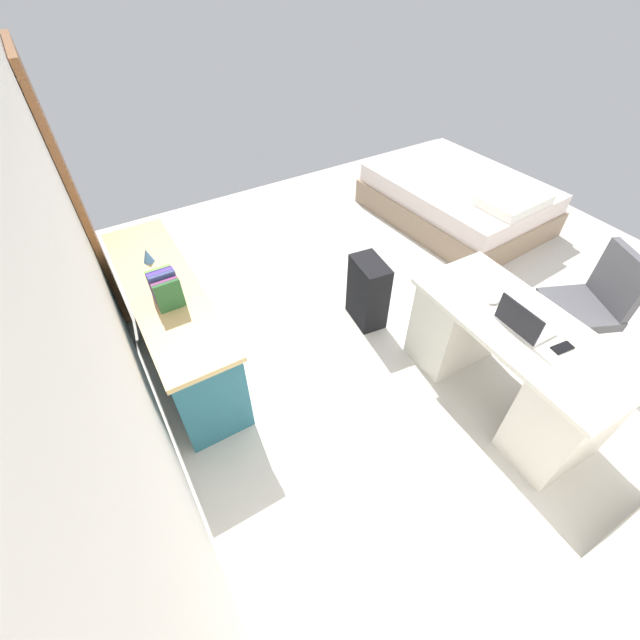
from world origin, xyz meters
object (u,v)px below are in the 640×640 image
object	(u,v)px
office_chair	(583,312)
credenza	(175,324)
laptop	(523,323)
desk	(507,361)
suitcase_black	(368,292)
cell_phone_near_laptop	(562,348)
computer_mouse	(494,300)
bed	(457,199)
figurine_small	(147,256)

from	to	relation	value
office_chair	credenza	xyz separation A→B (m)	(1.54, 2.70, -0.05)
laptop	desk	bearing A→B (deg)	-81.27
office_chair	suitcase_black	distance (m)	1.65
suitcase_black	cell_phone_near_laptop	bearing A→B (deg)	-158.52
desk	cell_phone_near_laptop	size ratio (longest dim) A/B	10.70
office_chair	computer_mouse	xyz separation A→B (m)	(0.22, 0.86, 0.35)
laptop	cell_phone_near_laptop	size ratio (longest dim) A/B	2.32
bed	figurine_small	xyz separation A→B (m)	(-0.12, 3.39, 0.55)
credenza	computer_mouse	xyz separation A→B (m)	(-1.32, -1.85, 0.40)
laptop	figurine_small	xyz separation A→B (m)	(1.91, 1.80, -0.01)
credenza	suitcase_black	bearing A→B (deg)	-104.68
laptop	computer_mouse	xyz separation A→B (m)	(0.26, -0.05, -0.03)
suitcase_black	laptop	xyz separation A→B (m)	(-1.18, -0.28, 0.50)
office_chair	suitcase_black	size ratio (longest dim) A/B	1.55
cell_phone_near_laptop	office_chair	bearing A→B (deg)	-64.02
office_chair	figurine_small	distance (m)	3.31
computer_mouse	cell_phone_near_laptop	xyz separation A→B (m)	(-0.50, -0.03, -0.01)
suitcase_black	computer_mouse	size ratio (longest dim) A/B	6.08
office_chair	cell_phone_near_laptop	world-z (taller)	office_chair
cell_phone_near_laptop	figurine_small	xyz separation A→B (m)	(2.15, 1.88, 0.04)
office_chair	figurine_small	world-z (taller)	office_chair
credenza	cell_phone_near_laptop	world-z (taller)	cell_phone_near_laptop
desk	figurine_small	xyz separation A→B (m)	(1.90, 1.85, 0.40)
laptop	bed	bearing A→B (deg)	-37.96
desk	office_chair	world-z (taller)	office_chair
credenza	desk	bearing A→B (deg)	-130.28
desk	bed	world-z (taller)	desk
cell_phone_near_laptop	figurine_small	size ratio (longest dim) A/B	1.24
desk	figurine_small	size ratio (longest dim) A/B	13.23
bed	suitcase_black	bearing A→B (deg)	114.63
credenza	figurine_small	xyz separation A→B (m)	(0.33, 0.00, 0.42)
computer_mouse	cell_phone_near_laptop	world-z (taller)	computer_mouse
desk	office_chair	size ratio (longest dim) A/B	1.55
credenza	laptop	distance (m)	2.43
credenza	computer_mouse	bearing A→B (deg)	-125.49
credenza	laptop	world-z (taller)	laptop
bed	office_chair	bearing A→B (deg)	161.20
computer_mouse	laptop	bearing A→B (deg)	170.98
office_chair	bed	size ratio (longest dim) A/B	0.47
desk	figurine_small	world-z (taller)	figurine_small
desk	suitcase_black	size ratio (longest dim) A/B	2.39
cell_phone_near_laptop	desk	bearing A→B (deg)	14.26
credenza	laptop	bearing A→B (deg)	-131.22
computer_mouse	suitcase_black	bearing A→B (deg)	21.05
credenza	bed	world-z (taller)	credenza
credenza	bed	xyz separation A→B (m)	(0.46, -3.38, -0.13)
figurine_small	laptop	bearing A→B (deg)	-136.70
office_chair	computer_mouse	size ratio (longest dim) A/B	9.40
suitcase_black	cell_phone_near_laptop	size ratio (longest dim) A/B	4.47
cell_phone_near_laptop	figurine_small	distance (m)	2.86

